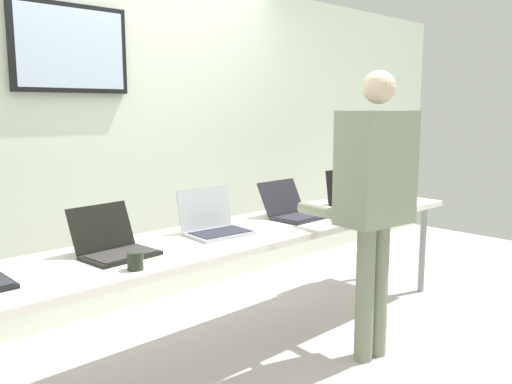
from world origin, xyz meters
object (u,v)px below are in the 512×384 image
(laptop_station_4, at_px, (351,197))
(person, at_px, (374,188))
(workbench, at_px, (248,236))
(laptop_station_2, at_px, (214,224))
(laptop_station_3, at_px, (293,209))
(coffee_mug, at_px, (135,261))
(laptop_station_1, at_px, (113,244))
(equipment_box, at_px, (370,176))

(laptop_station_4, height_order, person, person)
(workbench, bearing_deg, laptop_station_4, 2.46)
(laptop_station_2, height_order, laptop_station_3, laptop_station_2)
(coffee_mug, bearing_deg, laptop_station_4, 8.18)
(laptop_station_1, bearing_deg, person, -26.80)
(laptop_station_1, height_order, laptop_station_2, laptop_station_2)
(laptop_station_2, bearing_deg, laptop_station_4, -0.07)
(laptop_station_1, xyz_separation_m, laptop_station_3, (1.35, -0.00, -0.00))
(laptop_station_2, distance_m, coffee_mug, 0.78)
(equipment_box, distance_m, laptop_station_1, 2.46)
(laptop_station_1, relative_size, laptop_station_4, 1.02)
(workbench, bearing_deg, laptop_station_1, 177.29)
(laptop_station_3, distance_m, person, 0.70)
(laptop_station_4, xyz_separation_m, coffee_mug, (-2.08, -0.30, -0.02))
(workbench, relative_size, person, 2.13)
(equipment_box, height_order, laptop_station_2, equipment_box)
(equipment_box, distance_m, person, 1.39)
(workbench, height_order, laptop_station_1, laptop_station_1)
(coffee_mug, bearing_deg, laptop_station_1, 79.60)
(equipment_box, xyz_separation_m, laptop_station_1, (-2.45, -0.12, -0.12))
(laptop_station_3, relative_size, laptop_station_4, 1.02)
(workbench, height_order, laptop_station_3, laptop_station_3)
(laptop_station_1, xyz_separation_m, laptop_station_2, (0.66, 0.01, 0.00))
(laptop_station_1, distance_m, person, 1.49)
(equipment_box, bearing_deg, laptop_station_3, -173.42)
(person, relative_size, coffee_mug, 20.26)
(coffee_mug, bearing_deg, workbench, 14.81)
(laptop_station_3, height_order, person, person)
(workbench, height_order, laptop_station_4, laptop_station_4)
(person, bearing_deg, laptop_station_4, 43.40)
(equipment_box, xyz_separation_m, laptop_station_4, (-0.43, -0.12, -0.12))
(laptop_station_2, distance_m, laptop_station_4, 1.36)
(laptop_station_1, height_order, laptop_station_4, laptop_station_4)
(workbench, xyz_separation_m, laptop_station_2, (-0.23, 0.05, 0.10))
(laptop_station_2, bearing_deg, coffee_mug, -157.30)
(workbench, relative_size, equipment_box, 8.81)
(person, xyz_separation_m, coffee_mug, (-1.37, 0.37, -0.23))
(equipment_box, height_order, coffee_mug, equipment_box)
(workbench, bearing_deg, laptop_station_3, 4.87)
(laptop_station_3, bearing_deg, coffee_mug, -168.36)
(workbench, xyz_separation_m, laptop_station_4, (1.13, 0.05, 0.11))
(laptop_station_1, bearing_deg, laptop_station_2, 0.69)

